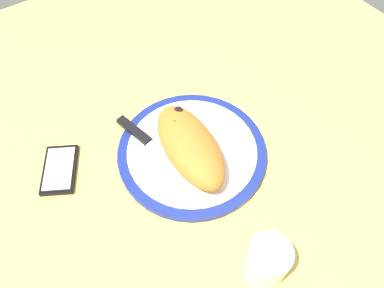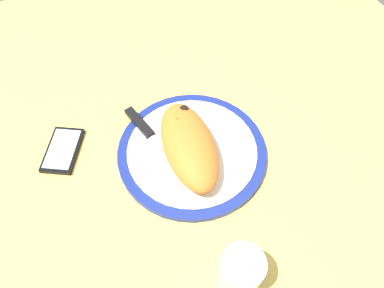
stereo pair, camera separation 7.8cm
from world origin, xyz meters
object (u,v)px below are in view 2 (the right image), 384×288
Objects in this scene: smartphone at (63,150)px; water_glass at (240,273)px; calzone at (189,145)px; knife at (147,132)px; plate at (192,152)px; fork at (218,127)px.

smartphone is 45.82cm from water_glass.
knife is (8.88, 6.16, -2.79)cm from calzone.
smartphone is (12.21, 25.61, -0.26)cm from plate.
water_glass is at bearing -174.23° from knife.
plate is 8.46cm from fork.
smartphone is at bearing 64.50° from plate.
water_glass is at bearing 159.52° from fork.
water_glass reaches higher than fork.
water_glass is (-27.84, 3.64, 3.30)cm from plate.
smartphone is at bearing 62.02° from calzone.
fork is 32.92cm from water_glass.
calzone reaches higher than fork.
calzone is at bearing -117.98° from smartphone.
plate is 28.37cm from smartphone.
knife reaches higher than smartphone.
fork is 1.14× the size of smartphone.
plate is at bearing -138.04° from knife.
calzone reaches higher than plate.
plate is 2.10× the size of fork.
plate is at bearing 110.46° from fork.
plate is 2.39× the size of smartphone.
smartphone is at bearing 77.31° from knife.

